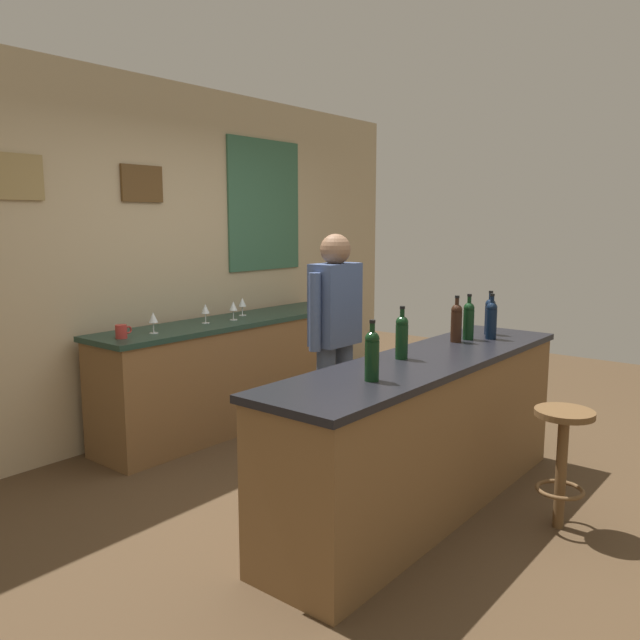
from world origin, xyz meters
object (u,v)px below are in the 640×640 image
Objects in this scene: bartender at (335,334)px; wine_glass_d at (242,303)px; bar_stool at (562,448)px; wine_bottle_c at (456,321)px; wine_bottle_b at (402,336)px; wine_glass_a at (153,318)px; wine_glass_c at (233,307)px; wine_glass_e at (326,295)px; wine_bottle_f at (490,315)px; wine_bottle_d at (469,319)px; wine_bottle_a at (372,354)px; coffee_mug at (122,332)px; wine_glass_b at (205,310)px; wine_bottle_e at (491,319)px.

bartender is 10.45× the size of wine_glass_d.
bar_stool is 2.22× the size of wine_bottle_c.
wine_glass_a is (-0.32, 1.90, -0.05)m from wine_bottle_b.
wine_glass_d is at bearing 28.78° from wine_glass_c.
wine_bottle_c is 2.14m from wine_glass_a.
wine_bottle_f is at bearing -106.36° from wine_glass_e.
wine_bottle_c is 1.00× the size of wine_bottle_d.
wine_bottle_b is (0.53, 0.15, 0.00)m from wine_bottle_a.
bartender is 1.48m from coffee_mug.
wine_bottle_c is 2.01m from wine_glass_b.
wine_bottle_a is 1.97× the size of wine_glass_e.
wine_bottle_e reaches higher than wine_glass_e.
wine_bottle_a is at bearing -116.05° from wine_glass_c.
wine_bottle_b is (-0.34, -0.75, 0.12)m from bartender.
wine_glass_c is at bearing 99.33° from wine_bottle_d.
wine_glass_c is (-0.43, 2.05, -0.05)m from wine_bottle_e.
bartender is at bearing -139.21° from wine_glass_e.
wine_bottle_f is 1.97× the size of wine_glass_a.
wine_bottle_b and wine_bottle_d have the same top height.
wine_glass_a is (-1.12, 1.92, -0.05)m from wine_bottle_d.
bartender is 12.96× the size of coffee_mug.
wine_glass_c is at bearing 1.09° from wine_glass_a.
wine_bottle_e reaches higher than bar_stool.
wine_glass_b is at bearing 95.45° from bartender.
wine_bottle_c is 2.03m from wine_glass_d.
wine_glass_e is (1.41, -0.09, 0.00)m from wine_glass_b.
wine_bottle_e is at bearing -84.41° from wine_glass_d.
wine_bottle_d and wine_bottle_f have the same top height.
wine_bottle_a is at bearing -119.33° from wine_glass_d.
wine_glass_b is at bearing 112.89° from wine_bottle_f.
wine_bottle_f reaches higher than wine_glass_c.
wine_glass_a is 0.27m from coffee_mug.
wine_bottle_c reaches higher than coffee_mug.
wine_glass_b is at bearing 106.19° from wine_bottle_d.
bartender reaches higher than wine_glass_b.
wine_bottle_b is at bearing 177.22° from wine_bottle_f.
wine_glass_b is (-0.85, 2.01, -0.05)m from wine_bottle_f.
wine_bottle_a reaches higher than wine_glass_e.
coffee_mug is (-1.38, 1.93, -0.11)m from wine_bottle_d.
wine_bottle_d is at bearing -59.14° from bartender.
wine_bottle_b is 0.92m from wine_bottle_e.
wine_bottle_a reaches higher than wine_glass_b.
wine_bottle_e is 2.38m from wine_glass_a.
wine_bottle_a is 1.60m from wine_bottle_f.
bartender is 0.82m from wine_bottle_c.
wine_bottle_a is at bearing -174.37° from wine_bottle_d.
wine_glass_b is 1.24× the size of coffee_mug.
wine_glass_a is (-0.66, 1.15, 0.07)m from bartender.
coffee_mug is (-1.24, 1.91, -0.11)m from wine_bottle_c.
wine_bottle_b is 2.15m from wine_glass_d.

